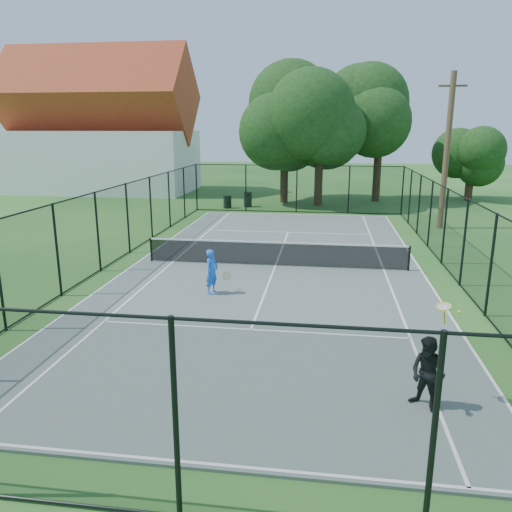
# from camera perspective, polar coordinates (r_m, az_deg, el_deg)

# --- Properties ---
(ground) EXTENTS (120.00, 120.00, 0.00)m
(ground) POSITION_cam_1_polar(r_m,az_deg,el_deg) (19.39, 2.24, -1.28)
(ground) COLOR #1F501B
(tennis_court) EXTENTS (11.00, 24.00, 0.06)m
(tennis_court) POSITION_cam_1_polar(r_m,az_deg,el_deg) (19.38, 2.24, -1.19)
(tennis_court) COLOR slate
(tennis_court) RESTS_ON ground
(tennis_net) EXTENTS (10.08, 0.08, 0.95)m
(tennis_net) POSITION_cam_1_polar(r_m,az_deg,el_deg) (19.24, 2.26, 0.38)
(tennis_net) COLOR black
(tennis_net) RESTS_ON tennis_court
(fence) EXTENTS (13.10, 26.10, 3.00)m
(fence) POSITION_cam_1_polar(r_m,az_deg,el_deg) (19.04, 2.28, 3.07)
(fence) COLOR black
(fence) RESTS_ON ground
(tree_near_left) EXTENTS (6.71, 6.71, 8.74)m
(tree_near_left) POSITION_cam_1_polar(r_m,az_deg,el_deg) (36.12, 3.32, 14.64)
(tree_near_left) COLOR #332114
(tree_near_left) RESTS_ON ground
(tree_near_mid) EXTENTS (5.81, 5.81, 7.60)m
(tree_near_mid) POSITION_cam_1_polar(r_m,az_deg,el_deg) (34.87, 7.31, 13.40)
(tree_near_mid) COLOR #332114
(tree_near_mid) RESTS_ON ground
(tree_near_right) EXTENTS (6.53, 6.53, 9.01)m
(tree_near_right) POSITION_cam_1_polar(r_m,az_deg,el_deg) (37.70, 14.01, 14.77)
(tree_near_right) COLOR #332114
(tree_near_right) RESTS_ON ground
(tree_far_right) EXTENTS (3.91, 3.91, 5.18)m
(tree_far_right) POSITION_cam_1_polar(r_m,az_deg,el_deg) (40.20, 23.48, 10.36)
(tree_far_right) COLOR #332114
(tree_far_right) RESTS_ON ground
(building) EXTENTS (15.30, 8.15, 11.87)m
(building) POSITION_cam_1_polar(r_m,az_deg,el_deg) (44.74, -17.39, 13.41)
(building) COLOR silver
(building) RESTS_ON ground
(trash_bin_left) EXTENTS (0.58, 0.58, 0.86)m
(trash_bin_left) POSITION_cam_1_polar(r_m,az_deg,el_deg) (33.75, -3.29, 6.22)
(trash_bin_left) COLOR black
(trash_bin_left) RESTS_ON ground
(trash_bin_right) EXTENTS (0.58, 0.58, 1.03)m
(trash_bin_right) POSITION_cam_1_polar(r_m,az_deg,el_deg) (34.22, -0.94, 6.50)
(trash_bin_right) COLOR black
(trash_bin_right) RESTS_ON ground
(utility_pole) EXTENTS (1.40, 0.30, 8.02)m
(utility_pole) POSITION_cam_1_polar(r_m,az_deg,el_deg) (28.28, 20.97, 11.13)
(utility_pole) COLOR #4C3823
(utility_pole) RESTS_ON ground
(player_blue) EXTENTS (0.84, 0.62, 1.45)m
(player_blue) POSITION_cam_1_polar(r_m,az_deg,el_deg) (16.04, -5.05, -1.79)
(player_blue) COLOR blue
(player_blue) RESTS_ON tennis_court
(player_black) EXTENTS (1.05, 0.94, 2.02)m
(player_black) POSITION_cam_1_polar(r_m,az_deg,el_deg) (10.13, 19.07, -12.59)
(player_black) COLOR black
(player_black) RESTS_ON tennis_court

